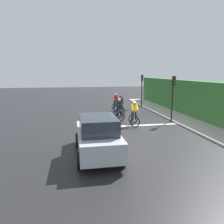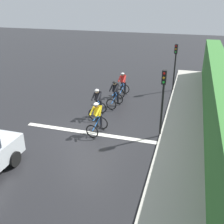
{
  "view_description": "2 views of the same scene",
  "coord_description": "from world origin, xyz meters",
  "views": [
    {
      "loc": [
        -3.68,
        -13.59,
        3.61
      ],
      "look_at": [
        -0.99,
        1.36,
        0.8
      ],
      "focal_mm": 34.53,
      "sensor_mm": 36.0,
      "label": 1
    },
    {
      "loc": [
        4.51,
        -10.66,
        6.34
      ],
      "look_at": [
        0.88,
        1.28,
        0.84
      ],
      "focal_mm": 42.38,
      "sensor_mm": 36.0,
      "label": 2
    }
  ],
  "objects": [
    {
      "name": "road_marking_stop_line",
      "position": [
        0.0,
        0.27,
        0.0
      ],
      "size": [
        7.0,
        0.3,
        0.01
      ],
      "primitive_type": "cube",
      "color": "silver",
      "rests_on": "ground"
    },
    {
      "name": "hedge_wall",
      "position": [
        6.04,
        2.0,
        1.47
      ],
      "size": [
        1.1,
        23.58,
        2.93
      ],
      "primitive_type": "cube",
      "color": "#387533",
      "rests_on": "ground"
    },
    {
      "name": "traffic_light_far_junction",
      "position": [
        3.4,
        8.1,
        2.22
      ],
      "size": [
        0.23,
        0.31,
        3.34
      ],
      "color": "black",
      "rests_on": "ground"
    },
    {
      "name": "cyclist_fourth",
      "position": [
        0.39,
        0.4,
        0.8
      ],
      "size": [
        0.84,
        1.17,
        1.66
      ],
      "color": "black",
      "rests_on": "ground"
    },
    {
      "name": "sidewalk_kerb",
      "position": [
        4.84,
        2.0,
        0.06
      ],
      "size": [
        2.8,
        23.58,
        0.12
      ],
      "primitive_type": "cube",
      "color": "#ADA89E",
      "rests_on": "ground"
    },
    {
      "name": "ground_plane",
      "position": [
        0.0,
        0.0,
        0.0
      ],
      "size": [
        80.0,
        80.0,
        0.0
      ],
      "primitive_type": "plane",
      "color": "black"
    },
    {
      "name": "cyclist_mid",
      "position": [
        -0.28,
        2.3,
        0.8
      ],
      "size": [
        0.74,
        1.12,
        1.66
      ],
      "color": "black",
      "rests_on": "ground"
    },
    {
      "name": "cyclist_second",
      "position": [
        0.25,
        4.0,
        0.8
      ],
      "size": [
        0.83,
        1.17,
        1.66
      ],
      "color": "black",
      "rests_on": "ground"
    },
    {
      "name": "traffic_light_near_crossing",
      "position": [
        3.42,
        0.94,
        2.22
      ],
      "size": [
        0.2,
        0.31,
        3.34
      ],
      "color": "black",
      "rests_on": "ground"
    },
    {
      "name": "stone_wall_low",
      "position": [
        5.74,
        2.0,
        0.3
      ],
      "size": [
        0.44,
        23.58,
        0.6
      ],
      "primitive_type": "cube",
      "color": "gray",
      "rests_on": "ground"
    },
    {
      "name": "cyclist_lead",
      "position": [
        0.21,
        5.99,
        0.8
      ],
      "size": [
        0.76,
        1.13,
        1.66
      ],
      "color": "black",
      "rests_on": "ground"
    }
  ]
}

